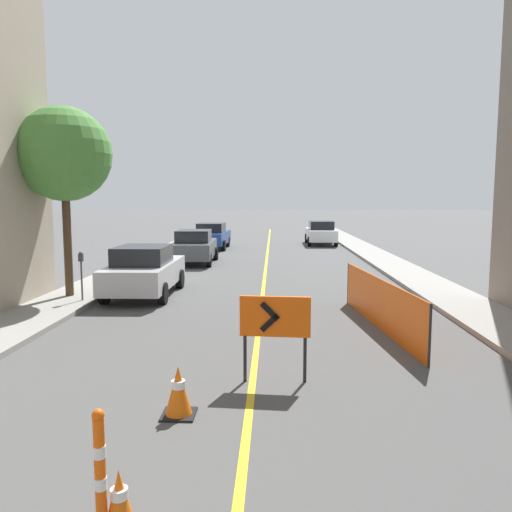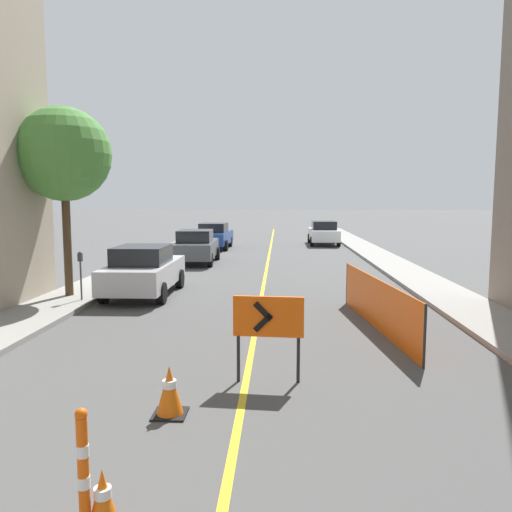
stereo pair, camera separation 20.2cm
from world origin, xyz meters
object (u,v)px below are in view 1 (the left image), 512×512
Objects in this scene: delineator_post_rear at (101,483)px; parked_car_opposite_side at (321,233)px; traffic_cone_fourth at (119,503)px; street_tree_left_near at (64,155)px; parked_car_curb_mid at (194,246)px; arrow_barricade_primary at (275,320)px; parked_car_curb_far at (212,236)px; parking_meter_near_curb at (81,266)px; traffic_cone_fifth at (178,391)px; parked_car_curb_near at (144,271)px.

parked_car_opposite_side is (4.70, 29.33, 0.27)m from delineator_post_rear.
traffic_cone_fourth is 0.14× the size of parked_car_opposite_side.
parked_car_curb_mid is at bearing 74.58° from street_tree_left_near.
traffic_cone_fourth is at bearing -85.27° from parked_car_curb_mid.
arrow_barricade_primary is at bearing 69.92° from traffic_cone_fourth.
parked_car_opposite_side reaches higher than arrow_barricade_primary.
parked_car_curb_far is at bearing -156.06° from parked_car_opposite_side.
arrow_barricade_primary is 1.03× the size of parking_meter_near_curb.
traffic_cone_fourth is 2.52m from traffic_cone_fifth.
arrow_barricade_primary is 0.34× the size of parked_car_curb_near.
parking_meter_near_curb is (-8.68, -19.47, 0.32)m from parked_car_opposite_side.
parked_car_opposite_side is 0.77× the size of street_tree_left_near.
parked_car_curb_mid reaches higher than traffic_cone_fourth.
parked_car_curb_mid is at bearing 87.40° from parked_car_curb_near.
parked_car_curb_far reaches higher than delineator_post_rear.
parked_car_opposite_side is 21.32m from parking_meter_near_curb.
delineator_post_rear is 4.26m from arrow_barricade_primary.
arrow_barricade_primary is 0.33× the size of parked_car_curb_far.
parked_car_curb_far is 3.10× the size of parking_meter_near_curb.
delineator_post_rear is 12.16m from street_tree_left_near.
traffic_cone_fifth is 0.51× the size of parking_meter_near_curb.
delineator_post_rear is at bearing -77.79° from parked_car_curb_near.
parked_car_curb_far is 16.51m from parking_meter_near_curb.
street_tree_left_near reaches higher than parked_car_curb_near.
traffic_cone_fourth is 0.11× the size of street_tree_left_near.
traffic_cone_fourth is at bearing 23.38° from delineator_post_rear.
parking_meter_near_curb is at bearing 137.52° from arrow_barricade_primary.
parked_car_curb_near is 2.06m from parking_meter_near_curb.
delineator_post_rear reaches higher than traffic_cone_fifth.
traffic_cone_fourth is at bearing -65.49° from street_tree_left_near.
street_tree_left_near is at bearing -96.36° from parked_car_curb_far.
parked_car_curb_near is (-2.53, 11.29, 0.27)m from delineator_post_rear.
parked_car_curb_near is at bearing 102.65° from delineator_post_rear.
parked_car_curb_near and parked_car_opposite_side have the same top height.
traffic_cone_fourth is 0.43× the size of arrow_barricade_primary.
street_tree_left_near is at bearing 114.51° from traffic_cone_fourth.
street_tree_left_near is (-2.39, -15.70, 3.53)m from parked_car_curb_far.
street_tree_left_near reaches higher than traffic_cone_fifth.
traffic_cone_fifth is 0.16× the size of parked_car_curb_mid.
parked_car_opposite_side is (6.93, 9.98, 0.00)m from parked_car_curb_mid.
traffic_cone_fifth is at bearing -81.78° from parked_car_curb_far.
parked_car_curb_near is (-2.68, 11.23, 0.49)m from traffic_cone_fourth.
parked_car_curb_near is (-4.09, 7.37, -0.25)m from arrow_barricade_primary.
parked_car_curb_mid is (-2.43, 16.77, 0.45)m from traffic_cone_fifth.
traffic_cone_fourth is 26.33m from parked_car_curb_far.
street_tree_left_near is (-4.85, 8.00, 3.98)m from traffic_cone_fifth.
parked_car_curb_mid is 9.65m from parking_meter_near_curb.
street_tree_left_near is at bearing 132.92° from parking_meter_near_curb.
traffic_cone_fourth is 19.44m from parked_car_curb_mid.
traffic_cone_fourth is 0.14× the size of parked_car_curb_near.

